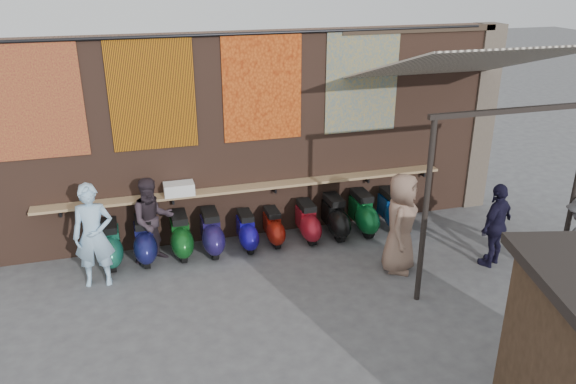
# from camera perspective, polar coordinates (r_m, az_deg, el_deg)

# --- Properties ---
(ground) EXTENTS (70.00, 70.00, 0.00)m
(ground) POSITION_cam_1_polar(r_m,az_deg,el_deg) (9.41, -0.36, -10.86)
(ground) COLOR #474749
(ground) RESTS_ON ground
(brick_wall) EXTENTS (10.00, 0.40, 4.00)m
(brick_wall) POSITION_cam_1_polar(r_m,az_deg,el_deg) (10.97, -4.33, 5.53)
(brick_wall) COLOR brown
(brick_wall) RESTS_ON ground
(pier_right) EXTENTS (0.50, 0.50, 4.00)m
(pier_right) POSITION_cam_1_polar(r_m,az_deg,el_deg) (13.04, 18.76, 7.10)
(pier_right) COLOR #4C4238
(pier_right) RESTS_ON ground
(eating_counter) EXTENTS (8.00, 0.32, 0.05)m
(eating_counter) POSITION_cam_1_polar(r_m,az_deg,el_deg) (10.92, -3.78, 0.47)
(eating_counter) COLOR #9E7A51
(eating_counter) RESTS_ON brick_wall
(shelf_box) EXTENTS (0.56, 0.32, 0.23)m
(shelf_box) POSITION_cam_1_polar(r_m,az_deg,el_deg) (10.65, -11.01, 0.31)
(shelf_box) COLOR white
(shelf_box) RESTS_ON eating_counter
(tapestry_redgold) EXTENTS (1.50, 0.02, 2.00)m
(tapestry_redgold) POSITION_cam_1_polar(r_m,az_deg,el_deg) (10.38, -24.22, 8.40)
(tapestry_redgold) COLOR maroon
(tapestry_redgold) RESTS_ON brick_wall
(tapestry_sun) EXTENTS (1.50, 0.02, 2.00)m
(tapestry_sun) POSITION_cam_1_polar(r_m,az_deg,el_deg) (10.30, -13.63, 9.62)
(tapestry_sun) COLOR orange
(tapestry_sun) RESTS_ON brick_wall
(tapestry_orange) EXTENTS (1.50, 0.02, 2.00)m
(tapestry_orange) POSITION_cam_1_polar(r_m,az_deg,el_deg) (10.58, -2.61, 10.54)
(tapestry_orange) COLOR #D55A1A
(tapestry_orange) RESTS_ON brick_wall
(tapestry_multi) EXTENTS (1.50, 0.02, 2.00)m
(tapestry_multi) POSITION_cam_1_polar(r_m,az_deg,el_deg) (11.22, 7.53, 11.04)
(tapestry_multi) COLOR #26598C
(tapestry_multi) RESTS_ON brick_wall
(hang_rail) EXTENTS (9.50, 0.06, 0.06)m
(hang_rail) POSITION_cam_1_polar(r_m,az_deg,el_deg) (10.35, -4.37, 15.73)
(hang_rail) COLOR black
(hang_rail) RESTS_ON brick_wall
(scooter_stool_0) EXTENTS (0.38, 0.85, 0.80)m
(scooter_stool_0) POSITION_cam_1_polar(r_m,az_deg,el_deg) (10.72, -17.54, -5.12)
(scooter_stool_0) COLOR #19654E
(scooter_stool_0) RESTS_ON ground
(scooter_stool_1) EXTENTS (0.39, 0.87, 0.82)m
(scooter_stool_1) POSITION_cam_1_polar(r_m,az_deg,el_deg) (10.68, -14.37, -4.81)
(scooter_stool_1) COLOR #14164C
(scooter_stool_1) RESTS_ON ground
(scooter_stool_2) EXTENTS (0.39, 0.86, 0.82)m
(scooter_stool_2) POSITION_cam_1_polar(r_m,az_deg,el_deg) (10.73, -10.84, -4.37)
(scooter_stool_2) COLOR #0F4D18
(scooter_stool_2) RESTS_ON ground
(scooter_stool_3) EXTENTS (0.39, 0.86, 0.82)m
(scooter_stool_3) POSITION_cam_1_polar(r_m,az_deg,el_deg) (10.73, -7.78, -4.13)
(scooter_stool_3) COLOR #1F164E
(scooter_stool_3) RESTS_ON ground
(scooter_stool_4) EXTENTS (0.34, 0.76, 0.72)m
(scooter_stool_4) POSITION_cam_1_polar(r_m,az_deg,el_deg) (10.85, -4.22, -3.99)
(scooter_stool_4) COLOR #160C8B
(scooter_stool_4) RESTS_ON ground
(scooter_stool_5) EXTENTS (0.33, 0.72, 0.69)m
(scooter_stool_5) POSITION_cam_1_polar(r_m,az_deg,el_deg) (11.02, -1.50, -3.59)
(scooter_stool_5) COLOR maroon
(scooter_stool_5) RESTS_ON ground
(scooter_stool_6) EXTENTS (0.36, 0.81, 0.77)m
(scooter_stool_6) POSITION_cam_1_polar(r_m,az_deg,el_deg) (11.14, 1.98, -3.05)
(scooter_stool_6) COLOR maroon
(scooter_stool_6) RESTS_ON ground
(scooter_stool_7) EXTENTS (0.39, 0.87, 0.82)m
(scooter_stool_7) POSITION_cam_1_polar(r_m,az_deg,el_deg) (11.32, 4.78, -2.55)
(scooter_stool_7) COLOR black
(scooter_stool_7) RESTS_ON ground
(scooter_stool_8) EXTENTS (0.40, 0.89, 0.84)m
(scooter_stool_8) POSITION_cam_1_polar(r_m,az_deg,el_deg) (11.53, 7.59, -2.13)
(scooter_stool_8) COLOR #0B5324
(scooter_stool_8) RESTS_ON ground
(scooter_stool_9) EXTENTS (0.39, 0.87, 0.83)m
(scooter_stool_9) POSITION_cam_1_polar(r_m,az_deg,el_deg) (11.78, 10.47, -1.83)
(scooter_stool_9) COLOR navy
(scooter_stool_9) RESTS_ON ground
(diner_left) EXTENTS (0.71, 0.50, 1.83)m
(diner_left) POSITION_cam_1_polar(r_m,az_deg,el_deg) (9.95, -19.15, -4.21)
(diner_left) COLOR #9FC9E8
(diner_left) RESTS_ON ground
(diner_right) EXTENTS (0.90, 0.76, 1.62)m
(diner_right) POSITION_cam_1_polar(r_m,az_deg,el_deg) (10.49, -13.60, -2.82)
(diner_right) COLOR #2D232B
(diner_right) RESTS_ON ground
(shopper_navy) EXTENTS (1.00, 0.76, 1.58)m
(shopper_navy) POSITION_cam_1_polar(r_m,az_deg,el_deg) (10.74, 20.39, -3.16)
(shopper_navy) COLOR black
(shopper_navy) RESTS_ON ground
(shopper_tan) EXTENTS (1.00, 1.07, 1.83)m
(shopper_tan) POSITION_cam_1_polar(r_m,az_deg,el_deg) (10.04, 11.38, -3.11)
(shopper_tan) COLOR #866655
(shopper_tan) RESTS_ON ground
(awning_canvas) EXTENTS (3.20, 3.28, 0.97)m
(awning_canvas) POSITION_cam_1_polar(r_m,az_deg,el_deg) (10.33, 17.55, 12.38)
(awning_canvas) COLOR beige
(awning_canvas) RESTS_ON brick_wall
(awning_ledger) EXTENTS (3.30, 0.08, 0.12)m
(awning_ledger) POSITION_cam_1_polar(r_m,az_deg,el_deg) (11.63, 13.39, 15.78)
(awning_ledger) COLOR #33261C
(awning_ledger) RESTS_ON brick_wall
(awning_header) EXTENTS (3.00, 0.08, 0.08)m
(awning_header) POSITION_cam_1_polar(r_m,az_deg,el_deg) (9.23, 22.27, 7.70)
(awning_header) COLOR black
(awning_header) RESTS_ON awning_post_left
(awning_post_left) EXTENTS (0.09, 0.09, 3.10)m
(awning_post_left) POSITION_cam_1_polar(r_m,az_deg,el_deg) (8.94, 13.77, -2.11)
(awning_post_left) COLOR black
(awning_post_left) RESTS_ON ground
(awning_post_right) EXTENTS (0.09, 0.09, 3.10)m
(awning_post_right) POSITION_cam_1_polar(r_m,az_deg,el_deg) (10.57, 27.07, -0.16)
(awning_post_right) COLOR black
(awning_post_right) RESTS_ON ground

